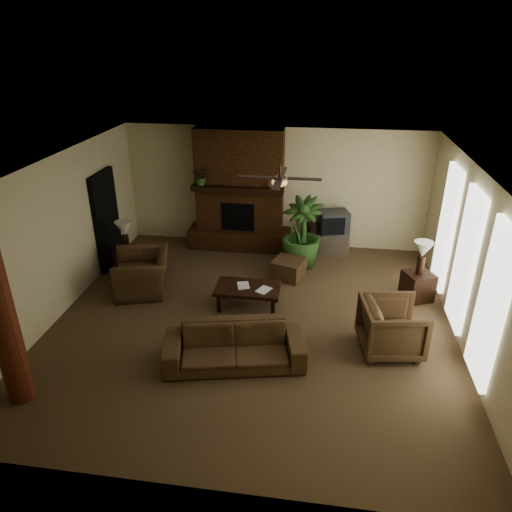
% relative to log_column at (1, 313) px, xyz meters
% --- Properties ---
extents(room_shell, '(7.00, 7.00, 7.00)m').
position_rel_log_column_xyz_m(room_shell, '(2.95, 2.40, 0.00)').
color(room_shell, brown).
rests_on(room_shell, ground).
extents(fireplace, '(2.40, 0.70, 2.80)m').
position_rel_log_column_xyz_m(fireplace, '(2.15, 5.62, -0.24)').
color(fireplace, '#512F15').
rests_on(fireplace, ground).
extents(windows, '(0.08, 3.65, 2.35)m').
position_rel_log_column_xyz_m(windows, '(6.40, 2.60, -0.05)').
color(windows, white).
rests_on(windows, ground).
extents(log_column, '(0.36, 0.36, 2.80)m').
position_rel_log_column_xyz_m(log_column, '(0.00, 0.00, 0.00)').
color(log_column, '#612B18').
rests_on(log_column, ground).
extents(doorway, '(0.10, 1.00, 2.10)m').
position_rel_log_column_xyz_m(doorway, '(-0.49, 4.20, -0.35)').
color(doorway, black).
rests_on(doorway, ground).
extents(ceiling_fan, '(1.35, 1.35, 0.37)m').
position_rel_log_column_xyz_m(ceiling_fan, '(3.35, 2.70, 1.13)').
color(ceiling_fan, '#321E16').
rests_on(ceiling_fan, ceiling).
extents(sofa, '(2.24, 1.07, 0.84)m').
position_rel_log_column_xyz_m(sofa, '(2.85, 1.19, -0.98)').
color(sofa, '#4C3720').
rests_on(sofa, ground).
extents(armchair_left, '(1.08, 1.36, 1.03)m').
position_rel_log_column_xyz_m(armchair_left, '(0.61, 3.20, -0.88)').
color(armchair_left, '#4C3720').
rests_on(armchair_left, ground).
extents(armchair_right, '(1.01, 1.06, 0.96)m').
position_rel_log_column_xyz_m(armchair_right, '(5.28, 1.87, -0.92)').
color(armchair_right, '#4C3720').
rests_on(armchair_right, ground).
extents(coffee_table, '(1.20, 0.70, 0.43)m').
position_rel_log_column_xyz_m(coffee_table, '(2.79, 2.85, -1.03)').
color(coffee_table, black).
rests_on(coffee_table, ground).
extents(ottoman, '(0.76, 0.76, 0.40)m').
position_rel_log_column_xyz_m(ottoman, '(3.44, 4.15, -1.20)').
color(ottoman, '#4C3720').
rests_on(ottoman, ground).
extents(tv_stand, '(0.90, 0.59, 0.50)m').
position_rel_log_column_xyz_m(tv_stand, '(4.31, 5.55, -1.15)').
color(tv_stand, silver).
rests_on(tv_stand, ground).
extents(tv, '(0.76, 0.67, 0.52)m').
position_rel_log_column_xyz_m(tv, '(4.34, 5.52, -0.64)').
color(tv, '#343436').
rests_on(tv, tv_stand).
extents(floor_vase, '(0.34, 0.34, 0.77)m').
position_rel_log_column_xyz_m(floor_vase, '(3.91, 5.55, -0.97)').
color(floor_vase, black).
rests_on(floor_vase, ground).
extents(floor_plant, '(1.44, 1.77, 0.87)m').
position_rel_log_column_xyz_m(floor_plant, '(3.66, 4.78, -0.97)').
color(floor_plant, '#2E5421').
rests_on(floor_plant, ground).
extents(side_table_left, '(0.55, 0.55, 0.55)m').
position_rel_log_column_xyz_m(side_table_left, '(0.12, 3.77, -1.12)').
color(side_table_left, black).
rests_on(side_table_left, ground).
extents(lamp_left, '(0.41, 0.41, 0.65)m').
position_rel_log_column_xyz_m(lamp_left, '(0.06, 3.82, -0.40)').
color(lamp_left, '#321E16').
rests_on(lamp_left, side_table_left).
extents(side_table_right, '(0.66, 0.66, 0.55)m').
position_rel_log_column_xyz_m(side_table_right, '(5.97, 3.64, -1.12)').
color(side_table_right, black).
rests_on(side_table_right, ground).
extents(lamp_right, '(0.45, 0.45, 0.65)m').
position_rel_log_column_xyz_m(lamp_right, '(5.96, 3.63, -0.40)').
color(lamp_right, '#321E16').
rests_on(lamp_right, side_table_right).
extents(mantel_plant, '(0.41, 0.45, 0.33)m').
position_rel_log_column_xyz_m(mantel_plant, '(1.33, 5.37, 0.32)').
color(mantel_plant, '#2E5421').
rests_on(mantel_plant, fireplace).
extents(mantel_vase, '(0.25, 0.25, 0.22)m').
position_rel_log_column_xyz_m(mantel_vase, '(2.91, 5.41, 0.27)').
color(mantel_vase, brown).
rests_on(mantel_vase, fireplace).
extents(book_a, '(0.22, 0.08, 0.29)m').
position_rel_log_column_xyz_m(book_a, '(2.60, 2.83, -0.83)').
color(book_a, '#999999').
rests_on(book_a, coffee_table).
extents(book_b, '(0.20, 0.11, 0.29)m').
position_rel_log_column_xyz_m(book_b, '(3.00, 2.80, -0.82)').
color(book_b, '#999999').
rests_on(book_b, coffee_table).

